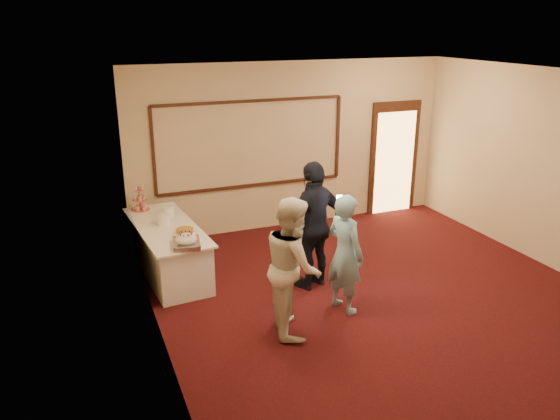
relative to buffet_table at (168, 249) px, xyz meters
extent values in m
plane|color=black|center=(2.58, -2.20, -0.39)|extent=(7.00, 7.00, 0.00)
cube|color=beige|center=(2.58, 1.30, 1.11)|extent=(6.00, 0.04, 3.00)
cube|color=beige|center=(-0.42, -2.20, 1.11)|extent=(0.04, 7.00, 3.00)
cube|color=white|center=(2.58, -2.20, 2.61)|extent=(6.00, 7.00, 0.04)
cube|color=black|center=(1.78, 1.27, 0.46)|extent=(3.40, 0.04, 0.05)
cube|color=black|center=(1.78, 1.27, 1.96)|extent=(3.40, 0.04, 0.05)
cube|color=black|center=(0.08, 1.27, 1.21)|extent=(0.05, 0.04, 1.50)
cube|color=black|center=(3.48, 1.27, 1.21)|extent=(0.05, 0.04, 1.50)
cube|color=black|center=(4.73, 1.26, 0.71)|extent=(1.05, 0.06, 2.20)
cube|color=#FFBF66|center=(4.73, 1.23, 0.61)|extent=(0.85, 0.02, 2.00)
cube|color=white|center=(0.00, 0.00, -0.02)|extent=(0.93, 2.11, 0.74)
cube|color=white|center=(0.00, 0.00, 0.37)|extent=(1.03, 2.23, 0.03)
cube|color=silver|center=(0.12, -0.87, 0.40)|extent=(0.42, 0.50, 0.04)
ellipsoid|color=silver|center=(0.12, -0.87, 0.49)|extent=(0.29, 0.29, 0.13)
cube|color=silver|center=(0.21, -0.74, 0.42)|extent=(0.11, 0.31, 0.01)
cylinder|color=#CB455E|center=(-0.25, 0.88, 0.58)|extent=(0.02, 0.02, 0.40)
cylinder|color=#CB455E|center=(-0.25, 0.88, 0.39)|extent=(0.30, 0.30, 0.01)
cylinder|color=#CB455E|center=(-0.25, 0.88, 0.55)|extent=(0.23, 0.23, 0.01)
cylinder|color=#CB455E|center=(-0.25, 0.88, 0.71)|extent=(0.16, 0.16, 0.01)
cylinder|color=white|center=(-0.02, 0.06, 0.46)|extent=(0.19, 0.19, 0.15)
cylinder|color=white|center=(-0.02, 0.06, 0.54)|extent=(0.20, 0.20, 0.01)
cylinder|color=white|center=(0.11, 0.42, 0.46)|extent=(0.19, 0.19, 0.16)
cylinder|color=white|center=(0.11, 0.42, 0.55)|extent=(0.20, 0.20, 0.01)
cylinder|color=white|center=(0.20, -0.38, 0.39)|extent=(0.29, 0.29, 0.01)
cylinder|color=brown|center=(0.20, -0.38, 0.42)|extent=(0.25, 0.25, 0.05)
imported|color=#8AC7E4|center=(1.95, -1.95, 0.41)|extent=(0.54, 0.67, 1.60)
imported|color=silver|center=(1.13, -2.16, 0.47)|extent=(0.82, 0.96, 1.72)
imported|color=black|center=(1.88, -1.17, 0.54)|extent=(1.17, 0.81, 1.85)
cube|color=white|center=(2.11, -1.44, 1.01)|extent=(0.08, 0.06, 0.05)
camera|label=1|loc=(-1.21, -7.65, 3.26)|focal=35.00mm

